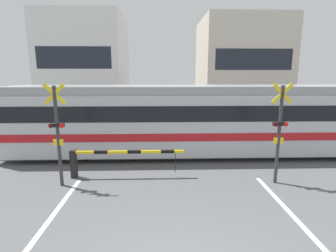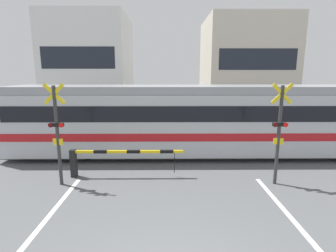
# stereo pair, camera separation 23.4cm
# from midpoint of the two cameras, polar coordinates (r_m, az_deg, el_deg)

# --- Properties ---
(rail_track_near) EXTENTS (50.00, 0.10, 0.08)m
(rail_track_near) POSITION_cam_midpoint_polar(r_m,az_deg,el_deg) (11.48, -0.69, -7.01)
(rail_track_near) COLOR gray
(rail_track_near) RESTS_ON ground_plane
(rail_track_far) EXTENTS (50.00, 0.10, 0.08)m
(rail_track_far) POSITION_cam_midpoint_polar(r_m,az_deg,el_deg) (12.85, -0.81, -4.99)
(rail_track_far) COLOR gray
(rail_track_far) RESTS_ON ground_plane
(commuter_train) EXTENTS (18.69, 2.75, 3.14)m
(commuter_train) POSITION_cam_midpoint_polar(r_m,az_deg,el_deg) (12.04, 10.24, 1.72)
(commuter_train) COLOR #B7BCC1
(commuter_train) RESTS_ON ground_plane
(crossing_barrier_near) EXTENTS (4.03, 0.20, 1.01)m
(crossing_barrier_near) POSITION_cam_midpoint_polar(r_m,az_deg,el_deg) (9.65, -14.31, -6.67)
(crossing_barrier_near) COLOR black
(crossing_barrier_near) RESTS_ON ground_plane
(crossing_barrier_far) EXTENTS (4.03, 0.20, 1.01)m
(crossing_barrier_far) POSITION_cam_midpoint_polar(r_m,az_deg,el_deg) (14.96, 7.86, -0.02)
(crossing_barrier_far) COLOR black
(crossing_barrier_far) RESTS_ON ground_plane
(crossing_signal_left) EXTENTS (0.68, 0.15, 3.37)m
(crossing_signal_left) POSITION_cam_midpoint_polar(r_m,az_deg,el_deg) (9.13, -23.59, -0.97)
(crossing_signal_left) COLOR #333333
(crossing_signal_left) RESTS_ON ground_plane
(crossing_signal_right) EXTENTS (0.68, 0.15, 3.37)m
(crossing_signal_right) POSITION_cam_midpoint_polar(r_m,az_deg,el_deg) (9.29, 22.42, -0.68)
(crossing_signal_right) COLOR #333333
(crossing_signal_right) RESTS_ON ground_plane
(pedestrian) EXTENTS (0.38, 0.22, 1.71)m
(pedestrian) POSITION_cam_midpoint_polar(r_m,az_deg,el_deg) (18.39, 0.97, 3.01)
(pedestrian) COLOR #33384C
(pedestrian) RESTS_ON ground_plane
(building_left_of_street) EXTENTS (7.34, 7.60, 9.00)m
(building_left_of_street) POSITION_cam_midpoint_polar(r_m,az_deg,el_deg) (27.32, -17.53, 12.63)
(building_left_of_street) COLOR white
(building_left_of_street) RESTS_ON ground_plane
(building_right_of_street) EXTENTS (7.81, 7.60, 8.78)m
(building_right_of_street) POSITION_cam_midpoint_polar(r_m,az_deg,el_deg) (27.49, 15.19, 12.51)
(building_right_of_street) COLOR beige
(building_right_of_street) RESTS_ON ground_plane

